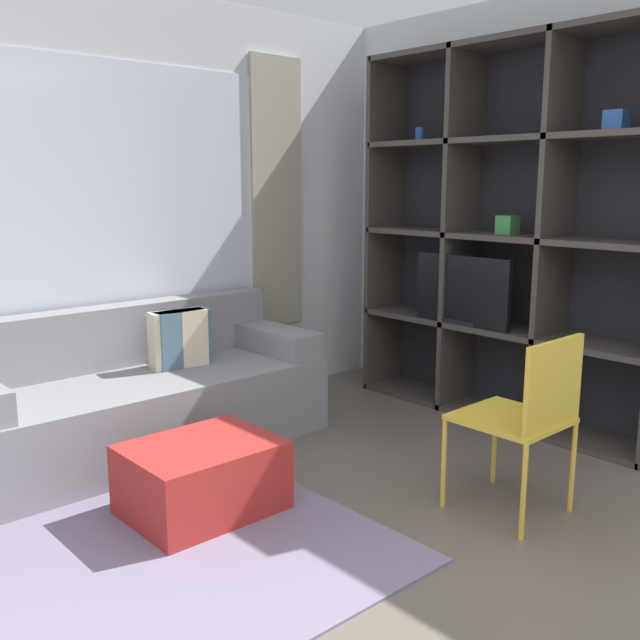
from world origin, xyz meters
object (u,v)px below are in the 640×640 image
(ottoman, at_px, (202,478))
(folding_chair, at_px, (528,410))
(shelving_unit, at_px, (509,237))
(couch_main, at_px, (140,398))

(ottoman, xyz_separation_m, folding_chair, (1.11, -1.02, 0.35))
(shelving_unit, bearing_deg, folding_chair, -141.98)
(shelving_unit, height_order, folding_chair, shelving_unit)
(shelving_unit, relative_size, couch_main, 1.13)
(couch_main, distance_m, folding_chair, 2.18)
(shelving_unit, distance_m, couch_main, 2.50)
(couch_main, height_order, folding_chair, folding_chair)
(shelving_unit, relative_size, folding_chair, 2.77)
(ottoman, height_order, folding_chair, folding_chair)
(couch_main, bearing_deg, shelving_unit, -26.84)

